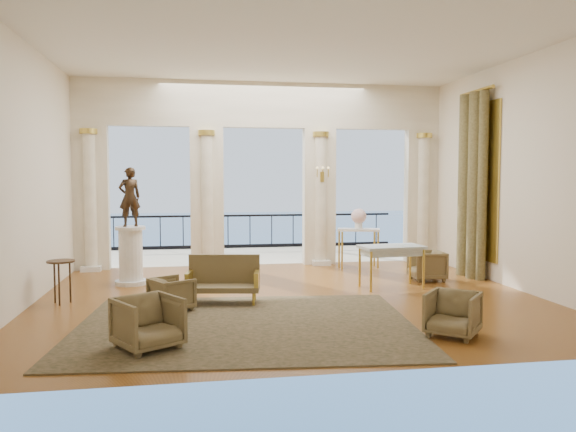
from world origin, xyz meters
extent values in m
plane|color=#491F0A|center=(0.00, 0.00, 0.00)|extent=(9.00, 9.00, 0.00)
plane|color=white|center=(0.00, -4.00, 2.25)|extent=(9.00, 0.00, 9.00)
plane|color=white|center=(-4.50, 0.00, 2.25)|extent=(0.00, 8.00, 8.00)
plane|color=white|center=(4.50, 0.00, 2.25)|extent=(0.00, 8.00, 8.00)
plane|color=white|center=(0.00, 0.00, 4.50)|extent=(9.00, 9.00, 0.00)
cube|color=beige|center=(0.00, 3.85, 3.95)|extent=(9.00, 0.30, 1.10)
cube|color=beige|center=(-4.10, 3.85, 1.70)|extent=(0.80, 0.30, 3.40)
cylinder|color=beige|center=(-4.10, 3.67, 1.60)|extent=(0.28, 0.28, 3.20)
cylinder|color=gold|center=(-4.10, 3.67, 3.25)|extent=(0.40, 0.40, 0.12)
cube|color=silver|center=(-4.10, 3.67, 0.06)|extent=(0.45, 0.45, 0.12)
cube|color=beige|center=(-1.40, 3.85, 1.70)|extent=(0.80, 0.30, 3.40)
cylinder|color=beige|center=(-1.40, 3.67, 1.60)|extent=(0.28, 0.28, 3.20)
cylinder|color=gold|center=(-1.40, 3.67, 3.25)|extent=(0.40, 0.40, 0.12)
cube|color=silver|center=(-1.40, 3.67, 0.06)|extent=(0.45, 0.45, 0.12)
cube|color=beige|center=(1.40, 3.85, 1.70)|extent=(0.80, 0.30, 3.40)
cylinder|color=beige|center=(1.40, 3.67, 1.60)|extent=(0.28, 0.28, 3.20)
cylinder|color=gold|center=(1.40, 3.67, 3.25)|extent=(0.40, 0.40, 0.12)
cube|color=silver|center=(1.40, 3.67, 0.06)|extent=(0.45, 0.45, 0.12)
cube|color=beige|center=(4.10, 3.85, 1.70)|extent=(0.80, 0.30, 3.40)
cylinder|color=beige|center=(4.10, 3.67, 1.60)|extent=(0.28, 0.28, 3.20)
cylinder|color=gold|center=(4.10, 3.67, 3.25)|extent=(0.40, 0.40, 0.12)
cube|color=silver|center=(4.10, 3.67, 0.06)|extent=(0.45, 0.45, 0.12)
cube|color=#BEB69C|center=(0.00, 5.80, -0.05)|extent=(10.00, 3.60, 0.10)
cube|color=black|center=(0.00, 7.40, 1.00)|extent=(9.00, 0.06, 0.06)
cube|color=black|center=(0.00, 7.40, 0.05)|extent=(9.00, 0.06, 0.10)
cylinder|color=black|center=(0.00, 7.40, 0.50)|extent=(0.03, 0.03, 1.00)
cylinder|color=black|center=(-4.10, 7.40, 0.50)|extent=(0.03, 0.03, 1.00)
cylinder|color=black|center=(4.10, 7.40, 0.50)|extent=(0.03, 0.03, 1.00)
cylinder|color=#4C3823|center=(2.00, 6.60, 2.10)|extent=(0.20, 0.20, 4.20)
plane|color=#215B9B|center=(0.00, 60.00, -6.00)|extent=(160.00, 160.00, 0.00)
cylinder|color=#4C4324|center=(4.30, 1.05, 2.00)|extent=(0.26, 0.26, 4.00)
cylinder|color=#4C4324|center=(4.26, 1.50, 2.00)|extent=(0.32, 0.32, 4.00)
cylinder|color=#4C4324|center=(4.30, 1.95, 2.00)|extent=(0.26, 0.26, 4.00)
cylinder|color=gold|center=(4.35, 1.50, 4.05)|extent=(0.08, 1.40, 0.08)
cube|color=gold|center=(4.47, 1.50, 2.10)|extent=(0.04, 1.60, 3.40)
cube|color=gold|center=(1.40, 3.53, 2.20)|extent=(0.10, 0.04, 0.25)
cylinder|color=gold|center=(1.26, 3.45, 2.30)|extent=(0.02, 0.02, 0.22)
cylinder|color=gold|center=(1.40, 3.45, 2.30)|extent=(0.02, 0.02, 0.22)
cylinder|color=gold|center=(1.54, 3.45, 2.30)|extent=(0.02, 0.02, 0.22)
cube|color=#282D18|center=(-0.98, -1.80, 0.01)|extent=(5.25, 4.26, 0.02)
imported|color=#40371F|center=(-2.31, -2.72, 0.37)|extent=(0.98, 0.97, 0.75)
imported|color=#40371F|center=(1.80, -2.80, 0.34)|extent=(0.91, 0.90, 0.68)
imported|color=#40371F|center=(3.16, 1.22, 0.35)|extent=(0.67, 0.71, 0.70)
imported|color=#40371F|center=(-2.09, -0.68, 0.31)|extent=(0.79, 0.81, 0.62)
cube|color=#40371F|center=(-1.24, -0.30, 0.28)|extent=(1.32, 0.70, 0.09)
cube|color=#40371F|center=(-1.20, -0.06, 0.58)|extent=(1.25, 0.27, 0.51)
cube|color=gold|center=(-1.81, -0.21, 0.45)|extent=(0.15, 0.52, 0.24)
cube|color=gold|center=(-0.66, -0.39, 0.45)|extent=(0.15, 0.52, 0.24)
cylinder|color=gold|center=(-1.80, -0.42, 0.12)|extent=(0.05, 0.05, 0.23)
cylinder|color=gold|center=(-0.74, -0.59, 0.12)|extent=(0.05, 0.05, 0.23)
cylinder|color=gold|center=(-1.74, -0.01, 0.12)|extent=(0.05, 0.05, 0.23)
cylinder|color=gold|center=(-0.67, -0.18, 0.12)|extent=(0.05, 0.05, 0.23)
cube|color=#94B0BD|center=(2.13, 0.57, 0.81)|extent=(1.29, 0.79, 0.06)
cylinder|color=gold|center=(1.61, 0.24, 0.39)|extent=(0.05, 0.05, 0.79)
cylinder|color=gold|center=(2.72, 0.35, 0.39)|extent=(0.05, 0.05, 0.79)
cylinder|color=gold|center=(1.55, 0.79, 0.39)|extent=(0.05, 0.05, 0.79)
cylinder|color=gold|center=(2.66, 0.91, 0.39)|extent=(0.05, 0.05, 0.79)
cylinder|color=silver|center=(-3.00, 1.80, 0.04)|extent=(0.65, 0.65, 0.09)
cylinder|color=silver|center=(-3.00, 1.80, 0.60)|extent=(0.48, 0.48, 1.04)
cylinder|color=silver|center=(-3.00, 1.80, 1.16)|extent=(0.61, 0.61, 0.07)
imported|color=#2F2114|center=(-3.00, 1.80, 1.79)|extent=(0.51, 0.42, 1.20)
cube|color=silver|center=(2.20, 3.05, 0.93)|extent=(1.07, 0.67, 0.06)
cylinder|color=gold|center=(1.73, 3.05, 0.45)|extent=(0.05, 0.05, 0.90)
cylinder|color=gold|center=(2.59, 2.79, 0.45)|extent=(0.05, 0.05, 0.90)
cylinder|color=gold|center=(1.81, 3.31, 0.45)|extent=(0.05, 0.05, 0.90)
cylinder|color=gold|center=(2.67, 3.05, 0.45)|extent=(0.05, 0.05, 0.90)
cylinder|color=white|center=(2.20, 3.05, 1.07)|extent=(0.18, 0.18, 0.23)
sphere|color=pink|center=(2.20, 3.05, 1.26)|extent=(0.37, 0.37, 0.37)
cylinder|color=black|center=(-4.00, 0.17, 0.74)|extent=(0.47, 0.47, 0.03)
cylinder|color=black|center=(-3.87, 0.25, 0.36)|extent=(0.03, 0.03, 0.73)
cylinder|color=black|center=(-4.13, 0.25, 0.36)|extent=(0.03, 0.03, 0.73)
cylinder|color=black|center=(-4.00, 0.03, 0.36)|extent=(0.03, 0.03, 0.73)
camera|label=1|loc=(-1.72, -9.95, 2.20)|focal=35.00mm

